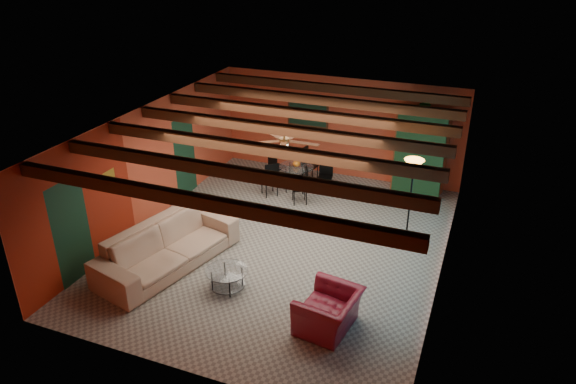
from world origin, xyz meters
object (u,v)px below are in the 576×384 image
at_px(armchair, 329,311).
at_px(armoire, 420,153).
at_px(dining_table, 296,174).
at_px(sofa, 168,246).
at_px(potted_plant, 426,103).
at_px(floor_lamp, 410,204).
at_px(coffee_table, 227,279).
at_px(vase, 296,153).

height_order(armchair, armoire, armoire).
bearing_deg(armchair, dining_table, -145.75).
bearing_deg(armoire, sofa, -114.89).
bearing_deg(potted_plant, floor_lamp, -85.47).
bearing_deg(sofa, armchair, -86.15).
distance_m(coffee_table, vase, 4.57).
distance_m(armchair, floor_lamp, 3.28).
distance_m(coffee_table, floor_lamp, 4.03).
xyz_separation_m(coffee_table, armoire, (2.61, 5.57, 0.85)).
relative_size(armchair, coffee_table, 1.32).
bearing_deg(vase, sofa, -105.15).
bearing_deg(floor_lamp, coffee_table, -135.83).
distance_m(dining_table, floor_lamp, 3.63).
xyz_separation_m(armoire, potted_plant, (0.00, 0.00, 1.29)).
height_order(coffee_table, potted_plant, potted_plant).
height_order(dining_table, vase, vase).
height_order(dining_table, armoire, armoire).
bearing_deg(dining_table, potted_plant, 20.31).
relative_size(armchair, armoire, 0.50).
xyz_separation_m(armoire, vase, (-2.92, -1.08, -0.04)).
distance_m(armchair, vase, 5.47).
height_order(sofa, vase, vase).
xyz_separation_m(sofa, coffee_table, (1.45, -0.27, -0.23)).
bearing_deg(armoire, vase, -147.10).
bearing_deg(dining_table, armoire, 20.31).
distance_m(floor_lamp, vase, 3.59).
distance_m(dining_table, armoire, 3.17).
bearing_deg(armoire, dining_table, -147.10).
xyz_separation_m(armoire, floor_lamp, (0.22, -2.81, -0.06)).
bearing_deg(armchair, armoire, -176.98).
height_order(armoire, floor_lamp, armoire).
distance_m(sofa, armoire, 6.70).
bearing_deg(potted_plant, vase, -159.69).
relative_size(coffee_table, floor_lamp, 0.40).
bearing_deg(vase, armchair, -63.71).
bearing_deg(sofa, dining_table, -0.84).
bearing_deg(armchair, floor_lamp, 174.73).
xyz_separation_m(sofa, armoire, (4.06, 5.29, 0.62)).
xyz_separation_m(sofa, armchair, (3.54, -0.65, -0.10)).
xyz_separation_m(coffee_table, dining_table, (-0.31, 4.49, 0.26)).
xyz_separation_m(sofa, potted_plant, (4.06, 5.29, 1.91)).
relative_size(sofa, floor_lamp, 1.51).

